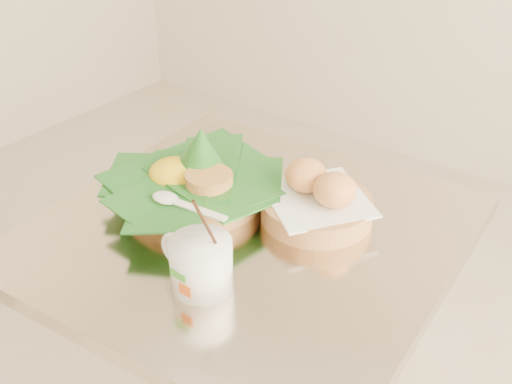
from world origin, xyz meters
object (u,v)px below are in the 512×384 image
Objects in this scene: rice_basket at (194,178)px; bread_basket at (318,201)px; cafe_table at (249,321)px; coffee_mug at (200,262)px.

rice_basket is 0.24m from bread_basket.
rice_basket is (-0.14, 0.02, 0.26)m from cafe_table.
coffee_mug reaches higher than bread_basket.
coffee_mug is (0.04, -0.17, 0.27)m from cafe_table.
cafe_table is 4.49× the size of coffee_mug.
coffee_mug is at bearing -46.67° from rice_basket.
cafe_table is at bearing 102.44° from coffee_mug.
rice_basket is at bearing 133.33° from coffee_mug.
coffee_mug reaches higher than rice_basket.
bread_basket is at bearing 50.34° from cafe_table.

